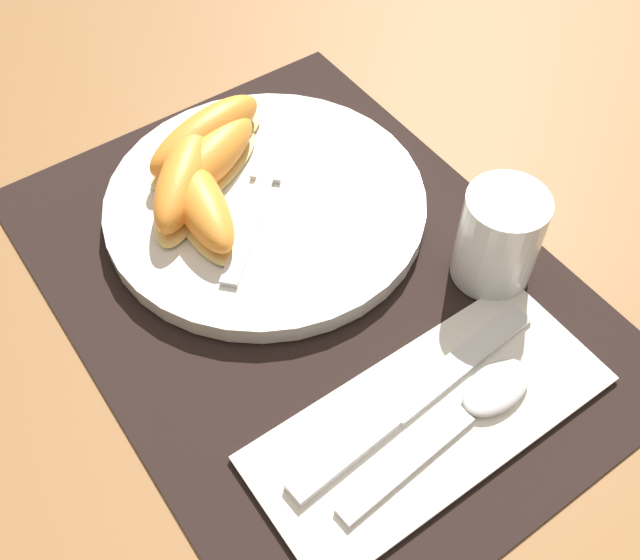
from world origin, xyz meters
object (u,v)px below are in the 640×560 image
at_px(spoon, 473,407).
at_px(citrus_wedge_1, 208,161).
at_px(knife, 410,402).
at_px(plate, 266,204).
at_px(fork, 263,186).
at_px(citrus_wedge_0, 210,136).
at_px(citrus_wedge_2, 186,177).
at_px(juice_glass, 498,242).
at_px(citrus_wedge_3, 198,200).

height_order(spoon, citrus_wedge_1, citrus_wedge_1).
bearing_deg(knife, plate, 175.20).
relative_size(plate, fork, 1.83).
height_order(citrus_wedge_0, citrus_wedge_2, same).
bearing_deg(knife, juice_glass, 113.72).
bearing_deg(fork, knife, -5.64).
bearing_deg(knife, fork, 174.36).
distance_m(juice_glass, spoon, 0.13).
xyz_separation_m(knife, citrus_wedge_3, (-0.23, -0.03, 0.02)).
distance_m(plate, fork, 0.01).
bearing_deg(plate, spoon, 3.35).
height_order(juice_glass, spoon, juice_glass).
bearing_deg(juice_glass, citrus_wedge_3, -136.88).
bearing_deg(citrus_wedge_2, juice_glass, 38.47).
distance_m(plate, citrus_wedge_2, 0.07).
relative_size(plate, citrus_wedge_1, 2.09).
bearing_deg(citrus_wedge_1, juice_glass, 32.71).
height_order(spoon, fork, fork).
relative_size(plate, knife, 1.21).
distance_m(knife, spoon, 0.04).
bearing_deg(plate, juice_glass, 34.84).
xyz_separation_m(knife, spoon, (0.03, 0.03, 0.00)).
bearing_deg(plate, knife, -4.80).
distance_m(spoon, citrus_wedge_0, 0.31).
height_order(juice_glass, citrus_wedge_2, juice_glass).
distance_m(juice_glass, citrus_wedge_2, 0.25).
height_order(plate, fork, fork).
relative_size(plate, citrus_wedge_0, 2.03).
bearing_deg(citrus_wedge_3, citrus_wedge_2, 171.81).
bearing_deg(citrus_wedge_0, citrus_wedge_2, -52.89).
bearing_deg(plate, citrus_wedge_1, -154.76).
xyz_separation_m(knife, citrus_wedge_2, (-0.25, -0.03, 0.03)).
height_order(fork, citrus_wedge_2, citrus_wedge_2).
bearing_deg(plate, citrus_wedge_3, -106.80).
xyz_separation_m(spoon, fork, (-0.25, -0.01, 0.01)).
bearing_deg(plate, citrus_wedge_2, -130.69).
distance_m(spoon, citrus_wedge_2, 0.29).
distance_m(citrus_wedge_2, citrus_wedge_3, 0.03).
bearing_deg(fork, juice_glass, 32.34).
xyz_separation_m(fork, citrus_wedge_1, (-0.04, -0.03, 0.01)).
height_order(juice_glass, citrus_wedge_1, juice_glass).
xyz_separation_m(juice_glass, citrus_wedge_3, (-0.17, -0.16, -0.00)).
distance_m(citrus_wedge_0, citrus_wedge_1, 0.03).
bearing_deg(fork, spoon, 2.30).
xyz_separation_m(citrus_wedge_2, citrus_wedge_3, (0.03, -0.00, -0.00)).
xyz_separation_m(knife, citrus_wedge_0, (-0.28, 0.01, 0.03)).
distance_m(plate, citrus_wedge_1, 0.06).
bearing_deg(juice_glass, citrus_wedge_0, -152.93).
xyz_separation_m(fork, citrus_wedge_3, (-0.01, -0.06, 0.01)).
height_order(juice_glass, citrus_wedge_0, juice_glass).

